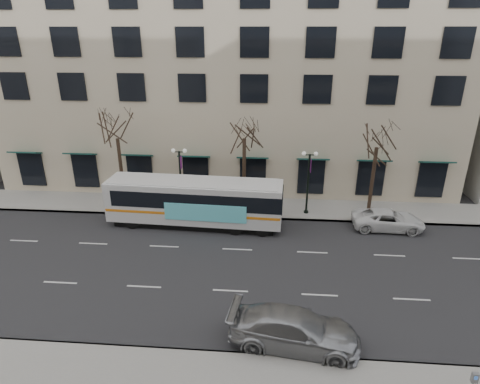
# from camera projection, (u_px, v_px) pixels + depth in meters

# --- Properties ---
(ground) EXTENTS (160.00, 160.00, 0.00)m
(ground) POSITION_uv_depth(u_px,v_px,m) (234.00, 268.00, 24.81)
(ground) COLOR black
(ground) RESTS_ON ground
(sidewalk_far) EXTENTS (80.00, 4.00, 0.15)m
(sidewalk_far) POSITION_uv_depth(u_px,v_px,m) (305.00, 209.00, 32.72)
(sidewalk_far) COLOR gray
(sidewalk_far) RESTS_ON ground
(building_hotel) EXTENTS (40.00, 20.00, 24.00)m
(building_hotel) POSITION_uv_depth(u_px,v_px,m) (233.00, 48.00, 39.78)
(building_hotel) COLOR #C6B697
(building_hotel) RESTS_ON ground
(tree_far_left) EXTENTS (3.60, 3.60, 8.34)m
(tree_far_left) POSITION_uv_depth(u_px,v_px,m) (116.00, 127.00, 31.11)
(tree_far_left) COLOR black
(tree_far_left) RESTS_ON ground
(tree_far_mid) EXTENTS (3.60, 3.60, 8.55)m
(tree_far_mid) POSITION_uv_depth(u_px,v_px,m) (244.00, 126.00, 30.31)
(tree_far_mid) COLOR black
(tree_far_mid) RESTS_ON ground
(tree_far_right) EXTENTS (3.60, 3.60, 8.06)m
(tree_far_right) POSITION_uv_depth(u_px,v_px,m) (378.00, 135.00, 29.77)
(tree_far_right) COLOR black
(tree_far_right) RESTS_ON ground
(lamp_post_left) EXTENTS (1.22, 0.45, 5.21)m
(lamp_post_left) POSITION_uv_depth(u_px,v_px,m) (181.00, 176.00, 31.62)
(lamp_post_left) COLOR black
(lamp_post_left) RESTS_ON ground
(lamp_post_right) EXTENTS (1.22, 0.45, 5.21)m
(lamp_post_right) POSITION_uv_depth(u_px,v_px,m) (308.00, 180.00, 30.89)
(lamp_post_right) COLOR black
(lamp_post_right) RESTS_ON ground
(city_bus) EXTENTS (13.08, 3.47, 3.51)m
(city_bus) POSITION_uv_depth(u_px,v_px,m) (196.00, 201.00, 29.67)
(city_bus) COLOR silver
(city_bus) RESTS_ON ground
(silver_car) EXTENTS (6.35, 3.23, 1.76)m
(silver_car) POSITION_uv_depth(u_px,v_px,m) (294.00, 329.00, 18.51)
(silver_car) COLOR #989A9F
(silver_car) RESTS_ON ground
(white_pickup) EXTENTS (5.24, 2.53, 1.44)m
(white_pickup) POSITION_uv_depth(u_px,v_px,m) (388.00, 220.00, 29.47)
(white_pickup) COLOR white
(white_pickup) RESTS_ON ground
(pay_station) EXTENTS (0.27, 0.19, 1.17)m
(pay_station) POSITION_uv_depth(u_px,v_px,m) (474.00, 379.00, 15.73)
(pay_station) COLOR gray
(pay_station) RESTS_ON sidewalk_near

